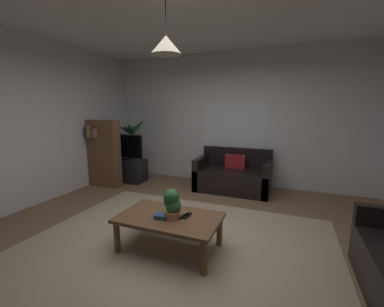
{
  "coord_description": "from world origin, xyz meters",
  "views": [
    {
      "loc": [
        1.18,
        -2.63,
        1.62
      ],
      "look_at": [
        0.0,
        0.3,
        1.05
      ],
      "focal_mm": 22.97,
      "sensor_mm": 36.0,
      "label": 1
    }
  ],
  "objects_px": {
    "remote_on_table_0": "(183,217)",
    "potted_palm_corner": "(132,148)",
    "couch_under_window": "(233,177)",
    "tv": "(124,147)",
    "book_on_table_1": "(161,216)",
    "bookshelf_corner": "(104,153)",
    "tv_stand": "(126,170)",
    "book_on_table_0": "(161,218)",
    "coffee_table": "(169,221)",
    "pendant_lamp": "(166,45)",
    "remote_on_table_1": "(187,215)",
    "potted_plant_on_table": "(172,203)"
  },
  "relations": [
    {
      "from": "couch_under_window",
      "to": "tv",
      "type": "xyz_separation_m",
      "value": [
        -2.42,
        -0.29,
        0.52
      ]
    },
    {
      "from": "book_on_table_0",
      "to": "remote_on_table_1",
      "type": "bearing_deg",
      "value": 31.94
    },
    {
      "from": "remote_on_table_0",
      "to": "book_on_table_1",
      "type": "bearing_deg",
      "value": 57.88
    },
    {
      "from": "book_on_table_0",
      "to": "potted_plant_on_table",
      "type": "distance_m",
      "value": 0.21
    },
    {
      "from": "remote_on_table_0",
      "to": "potted_palm_corner",
      "type": "xyz_separation_m",
      "value": [
        -2.5,
        2.59,
        0.27
      ]
    },
    {
      "from": "couch_under_window",
      "to": "bookshelf_corner",
      "type": "bearing_deg",
      "value": -163.96
    },
    {
      "from": "book_on_table_0",
      "to": "bookshelf_corner",
      "type": "height_order",
      "value": "bookshelf_corner"
    },
    {
      "from": "tv_stand",
      "to": "book_on_table_0",
      "type": "bearing_deg",
      "value": -46.11
    },
    {
      "from": "pendant_lamp",
      "to": "tv_stand",
      "type": "bearing_deg",
      "value": 135.74
    },
    {
      "from": "potted_plant_on_table",
      "to": "pendant_lamp",
      "type": "bearing_deg",
      "value": 159.3
    },
    {
      "from": "couch_under_window",
      "to": "potted_palm_corner",
      "type": "relative_size",
      "value": 0.99
    },
    {
      "from": "book_on_table_1",
      "to": "remote_on_table_0",
      "type": "height_order",
      "value": "book_on_table_1"
    },
    {
      "from": "remote_on_table_0",
      "to": "tv",
      "type": "relative_size",
      "value": 0.17
    },
    {
      "from": "book_on_table_1",
      "to": "potted_palm_corner",
      "type": "distance_m",
      "value": 3.54
    },
    {
      "from": "tv_stand",
      "to": "pendant_lamp",
      "type": "xyz_separation_m",
      "value": [
        2.2,
        -2.14,
        2.02
      ]
    },
    {
      "from": "potted_palm_corner",
      "to": "bookshelf_corner",
      "type": "distance_m",
      "value": 0.95
    },
    {
      "from": "remote_on_table_1",
      "to": "pendant_lamp",
      "type": "xyz_separation_m",
      "value": [
        -0.19,
        -0.07,
        1.84
      ]
    },
    {
      "from": "potted_plant_on_table",
      "to": "tv",
      "type": "relative_size",
      "value": 0.37
    },
    {
      "from": "coffee_table",
      "to": "remote_on_table_1",
      "type": "bearing_deg",
      "value": 19.85
    },
    {
      "from": "tv_stand",
      "to": "tv",
      "type": "bearing_deg",
      "value": -90.0
    },
    {
      "from": "couch_under_window",
      "to": "coffee_table",
      "type": "xyz_separation_m",
      "value": [
        -0.22,
        -2.41,
        0.08
      ]
    },
    {
      "from": "potted_palm_corner",
      "to": "tv_stand",
      "type": "bearing_deg",
      "value": -73.4
    },
    {
      "from": "potted_plant_on_table",
      "to": "bookshelf_corner",
      "type": "bearing_deg",
      "value": 145.34
    },
    {
      "from": "remote_on_table_0",
      "to": "remote_on_table_1",
      "type": "height_order",
      "value": "same"
    },
    {
      "from": "potted_palm_corner",
      "to": "bookshelf_corner",
      "type": "height_order",
      "value": "potted_palm_corner"
    },
    {
      "from": "tv",
      "to": "book_on_table_0",
      "type": "bearing_deg",
      "value": -45.83
    },
    {
      "from": "remote_on_table_0",
      "to": "tv",
      "type": "xyz_separation_m",
      "value": [
        -2.36,
        2.1,
        0.37
      ]
    },
    {
      "from": "remote_on_table_0",
      "to": "potted_palm_corner",
      "type": "bearing_deg",
      "value": -14.57
    },
    {
      "from": "couch_under_window",
      "to": "book_on_table_1",
      "type": "distance_m",
      "value": 2.52
    },
    {
      "from": "tv_stand",
      "to": "tv",
      "type": "height_order",
      "value": "tv"
    },
    {
      "from": "couch_under_window",
      "to": "tv",
      "type": "bearing_deg",
      "value": -173.11
    },
    {
      "from": "book_on_table_0",
      "to": "potted_plant_on_table",
      "type": "bearing_deg",
      "value": 31.89
    },
    {
      "from": "remote_on_table_1",
      "to": "potted_plant_on_table",
      "type": "relative_size",
      "value": 0.47
    },
    {
      "from": "coffee_table",
      "to": "tv",
      "type": "bearing_deg",
      "value": 136.04
    },
    {
      "from": "potted_plant_on_table",
      "to": "bookshelf_corner",
      "type": "relative_size",
      "value": 0.24
    },
    {
      "from": "coffee_table",
      "to": "remote_on_table_0",
      "type": "distance_m",
      "value": 0.18
    },
    {
      "from": "tv",
      "to": "tv_stand",
      "type": "bearing_deg",
      "value": 90.0
    },
    {
      "from": "couch_under_window",
      "to": "book_on_table_0",
      "type": "xyz_separation_m",
      "value": [
        -0.27,
        -2.5,
        0.14
      ]
    },
    {
      "from": "couch_under_window",
      "to": "book_on_table_1",
      "type": "height_order",
      "value": "couch_under_window"
    },
    {
      "from": "book_on_table_0",
      "to": "potted_plant_on_table",
      "type": "xyz_separation_m",
      "value": [
        0.11,
        0.07,
        0.17
      ]
    },
    {
      "from": "couch_under_window",
      "to": "pendant_lamp",
      "type": "xyz_separation_m",
      "value": [
        -0.22,
        -2.41,
        1.99
      ]
    },
    {
      "from": "remote_on_table_0",
      "to": "tv",
      "type": "height_order",
      "value": "tv"
    },
    {
      "from": "potted_plant_on_table",
      "to": "bookshelf_corner",
      "type": "xyz_separation_m",
      "value": [
        -2.43,
        1.68,
        0.13
      ]
    },
    {
      "from": "remote_on_table_1",
      "to": "book_on_table_1",
      "type": "bearing_deg",
      "value": -145.47
    },
    {
      "from": "couch_under_window",
      "to": "book_on_table_1",
      "type": "bearing_deg",
      "value": -96.23
    },
    {
      "from": "coffee_table",
      "to": "potted_palm_corner",
      "type": "bearing_deg",
      "value": 131.82
    },
    {
      "from": "book_on_table_0",
      "to": "remote_on_table_1",
      "type": "height_order",
      "value": "remote_on_table_1"
    },
    {
      "from": "coffee_table",
      "to": "potted_plant_on_table",
      "type": "height_order",
      "value": "potted_plant_on_table"
    },
    {
      "from": "book_on_table_1",
      "to": "bookshelf_corner",
      "type": "distance_m",
      "value": 2.93
    },
    {
      "from": "book_on_table_1",
      "to": "bookshelf_corner",
      "type": "height_order",
      "value": "bookshelf_corner"
    }
  ]
}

